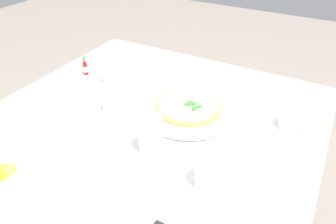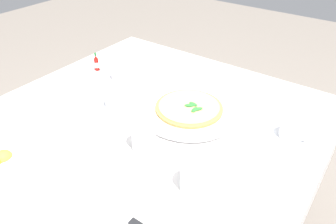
# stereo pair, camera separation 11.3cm
# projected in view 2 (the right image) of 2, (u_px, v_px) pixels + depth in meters

# --- Properties ---
(dining_table) EXTENTS (1.14, 1.14, 0.75)m
(dining_table) POSITION_uv_depth(u_px,v_px,m) (148.00, 149.00, 1.20)
(dining_table) COLOR white
(dining_table) RESTS_ON ground_plane
(pizza_plate) EXTENTS (0.36, 0.36, 0.02)m
(pizza_plate) POSITION_uv_depth(u_px,v_px,m) (189.00, 110.00, 1.15)
(pizza_plate) COLOR white
(pizza_plate) RESTS_ON dining_table
(pizza) EXTENTS (0.24, 0.24, 0.02)m
(pizza) POSITION_uv_depth(u_px,v_px,m) (189.00, 107.00, 1.15)
(pizza) COLOR #C68E47
(pizza) RESTS_ON pizza_plate
(coffee_cup_left_edge) EXTENTS (0.13, 0.13, 0.06)m
(coffee_cup_left_edge) POSITION_uv_depth(u_px,v_px,m) (292.00, 131.00, 1.03)
(coffee_cup_left_edge) COLOR white
(coffee_cup_left_edge) RESTS_ON dining_table
(coffee_cup_back_corner) EXTENTS (0.13, 0.13, 0.07)m
(coffee_cup_back_corner) POSITION_uv_depth(u_px,v_px,m) (120.00, 73.00, 1.35)
(coffee_cup_back_corner) COLOR white
(coffee_cup_back_corner) RESTS_ON dining_table
(coffee_cup_far_right) EXTENTS (0.13, 0.13, 0.07)m
(coffee_cup_far_right) POSITION_uv_depth(u_px,v_px,m) (115.00, 100.00, 1.17)
(coffee_cup_far_right) COLOR white
(coffee_cup_far_right) RESTS_ON dining_table
(water_glass_near_right) EXTENTS (0.07, 0.07, 0.10)m
(water_glass_near_right) POSITION_uv_depth(u_px,v_px,m) (194.00, 176.00, 0.84)
(water_glass_near_right) COLOR white
(water_glass_near_right) RESTS_ON dining_table
(water_glass_near_left) EXTENTS (0.07, 0.07, 0.13)m
(water_glass_near_left) POSITION_uv_depth(u_px,v_px,m) (144.00, 135.00, 0.97)
(water_glass_near_left) COLOR white
(water_glass_near_left) RESTS_ON dining_table
(napkin_folded) EXTENTS (0.23, 0.15, 0.02)m
(napkin_folded) POSITION_uv_depth(u_px,v_px,m) (128.00, 223.00, 0.76)
(napkin_folded) COLOR white
(napkin_folded) RESTS_ON dining_table
(dinner_knife) EXTENTS (0.20, 0.02, 0.01)m
(dinner_knife) POSITION_uv_depth(u_px,v_px,m) (127.00, 218.00, 0.75)
(dinner_knife) COLOR silver
(dinner_knife) RESTS_ON napkin_folded
(hot_sauce_bottle) EXTENTS (0.02, 0.02, 0.08)m
(hot_sauce_bottle) POSITION_uv_depth(u_px,v_px,m) (96.00, 63.00, 1.42)
(hot_sauce_bottle) COLOR #B7140F
(hot_sauce_bottle) RESTS_ON dining_table
(salt_shaker) EXTENTS (0.03, 0.03, 0.06)m
(salt_shaker) POSITION_uv_depth(u_px,v_px,m) (91.00, 64.00, 1.44)
(salt_shaker) COLOR white
(salt_shaker) RESTS_ON dining_table
(pepper_shaker) EXTENTS (0.03, 0.03, 0.06)m
(pepper_shaker) POSITION_uv_depth(u_px,v_px,m) (103.00, 66.00, 1.42)
(pepper_shaker) COLOR white
(pepper_shaker) RESTS_ON dining_table
(menu_card) EXTENTS (0.08, 0.04, 0.06)m
(menu_card) POSITION_uv_depth(u_px,v_px,m) (145.00, 59.00, 1.47)
(menu_card) COLOR white
(menu_card) RESTS_ON dining_table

